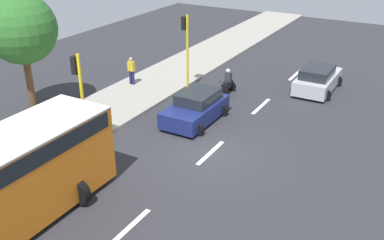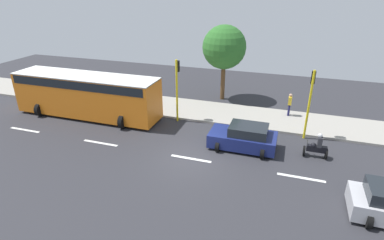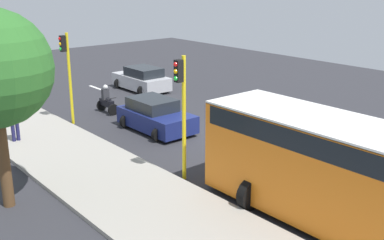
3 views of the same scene
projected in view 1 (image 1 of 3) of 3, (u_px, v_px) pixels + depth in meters
The scene contains 13 objects.
ground_plane at pixel (211, 154), 19.72m from camera, with size 40.00×60.00×0.10m, color #2D2D33.
sidewalk at pixel (90, 118), 22.81m from camera, with size 4.00×60.00×0.15m, color #9E998E.
lane_stripe_far_north at pixel (295, 75), 29.13m from camera, with size 0.20×2.40×0.01m, color white.
lane_stripe_north at pixel (261, 106), 24.41m from camera, with size 0.20×2.40×0.01m, color white.
lane_stripe_mid at pixel (211, 153), 19.69m from camera, with size 0.20×2.40×0.01m, color white.
lane_stripe_south at pixel (128, 228), 14.97m from camera, with size 0.20×2.40×0.01m, color white.
car_dark_blue at pixel (196, 108), 22.45m from camera, with size 2.37×3.97×1.52m.
car_silver at pixel (317, 79), 26.28m from camera, with size 2.33×4.08×1.52m.
motorcycle at pixel (227, 84), 25.82m from camera, with size 0.60×1.30×1.53m.
pedestrian_near_signal at pixel (131, 70), 26.78m from camera, with size 0.40×0.24×1.69m.
traffic_light_corner at pixel (186, 42), 25.45m from camera, with size 0.49×0.24×4.50m.
traffic_light_midblock at pixel (80, 90), 18.56m from camera, with size 0.49×0.24×4.50m.
street_tree_south at pixel (21, 29), 21.99m from camera, with size 3.57×3.57×6.24m.
Camera 1 is at (-7.83, 15.37, 9.66)m, focal length 41.61 mm.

